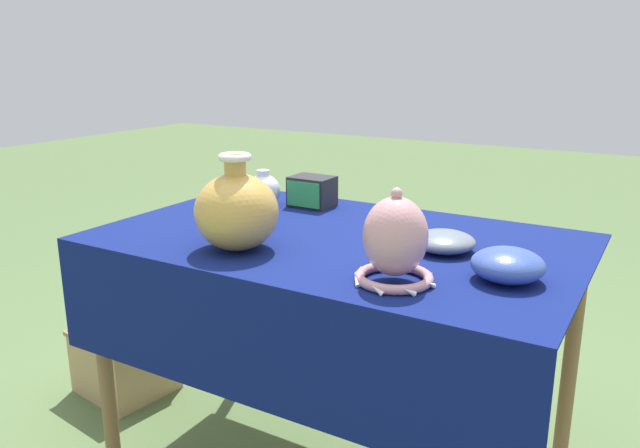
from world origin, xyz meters
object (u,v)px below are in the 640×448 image
at_px(bowl_shallow_cobalt, 508,265).
at_px(vase_dome_bell, 395,243).
at_px(jar_round_porcelain, 264,190).
at_px(mosaic_tile_box, 312,191).
at_px(wooden_crate, 126,357).
at_px(cup_wide_teal, 248,210).
at_px(bowl_shallow_slate, 444,241).
at_px(vase_tall_bulbous, 237,211).

bearing_deg(bowl_shallow_cobalt, vase_dome_bell, -147.45).
bearing_deg(jar_round_porcelain, mosaic_tile_box, 30.22).
bearing_deg(wooden_crate, cup_wide_teal, 4.72).
distance_m(bowl_shallow_cobalt, jar_round_porcelain, 0.91).
height_order(bowl_shallow_cobalt, bowl_shallow_slate, bowl_shallow_cobalt).
distance_m(cup_wide_teal, jar_round_porcelain, 0.24).
bearing_deg(wooden_crate, jar_round_porcelain, 27.16).
xyz_separation_m(vase_dome_bell, bowl_shallow_cobalt, (0.21, 0.13, -0.05)).
bearing_deg(jar_round_porcelain, wooden_crate, -161.04).
xyz_separation_m(mosaic_tile_box, bowl_shallow_slate, (0.54, -0.24, -0.02)).
relative_size(mosaic_tile_box, bowl_shallow_cobalt, 0.85).
height_order(vase_tall_bulbous, jar_round_porcelain, vase_tall_bulbous).
bearing_deg(vase_tall_bulbous, wooden_crate, 162.11).
distance_m(cup_wide_teal, bowl_shallow_slate, 0.58).
distance_m(mosaic_tile_box, bowl_shallow_slate, 0.59).
bearing_deg(cup_wide_teal, wooden_crate, 176.52).
bearing_deg(bowl_shallow_cobalt, mosaic_tile_box, 152.80).
bearing_deg(mosaic_tile_box, wooden_crate, -158.06).
xyz_separation_m(vase_dome_bell, wooden_crate, (-1.17, 0.25, -0.70)).
distance_m(vase_dome_bell, cup_wide_teal, 0.60).
distance_m(vase_tall_bulbous, jar_round_porcelain, 0.47).
bearing_deg(mosaic_tile_box, cup_wide_teal, -96.78).
bearing_deg(vase_tall_bulbous, bowl_shallow_cobalt, 10.23).
bearing_deg(cup_wide_teal, mosaic_tile_box, 82.74).
relative_size(mosaic_tile_box, wooden_crate, 0.39).
height_order(vase_tall_bulbous, bowl_shallow_cobalt, vase_tall_bulbous).
bearing_deg(bowl_shallow_slate, vase_dome_bell, -94.01).
bearing_deg(bowl_shallow_cobalt, cup_wide_teal, 174.04).
xyz_separation_m(vase_dome_bell, mosaic_tile_box, (-0.52, 0.51, -0.04)).
distance_m(mosaic_tile_box, jar_round_porcelain, 0.16).
relative_size(vase_tall_bulbous, vase_dome_bell, 1.16).
relative_size(cup_wide_teal, jar_round_porcelain, 1.05).
xyz_separation_m(vase_tall_bulbous, mosaic_tile_box, (-0.08, 0.49, -0.05)).
height_order(vase_dome_bell, cup_wide_teal, vase_dome_bell).
relative_size(mosaic_tile_box, jar_round_porcelain, 1.14).
height_order(bowl_shallow_slate, wooden_crate, bowl_shallow_slate).
height_order(cup_wide_teal, wooden_crate, cup_wide_teal).
distance_m(vase_tall_bulbous, cup_wide_teal, 0.23).
height_order(bowl_shallow_cobalt, wooden_crate, bowl_shallow_cobalt).
bearing_deg(wooden_crate, vase_tall_bulbous, -9.69).
distance_m(vase_tall_bulbous, vase_dome_bell, 0.44).
bearing_deg(mosaic_tile_box, bowl_shallow_cobalt, -26.73).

